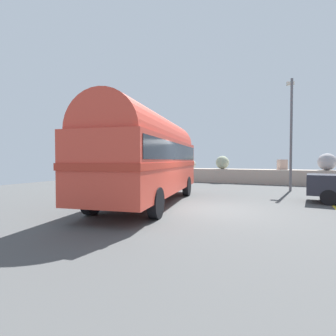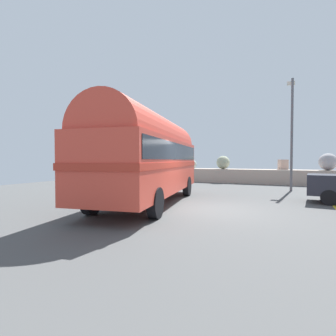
{
  "view_description": "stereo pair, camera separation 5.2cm",
  "coord_description": "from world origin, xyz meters",
  "views": [
    {
      "loc": [
        2.48,
        -9.03,
        1.8
      ],
      "look_at": [
        -1.95,
        0.47,
        1.48
      ],
      "focal_mm": 27.53,
      "sensor_mm": 36.0,
      "label": 1
    },
    {
      "loc": [
        2.52,
        -9.01,
        1.8
      ],
      "look_at": [
        -1.95,
        0.47,
        1.48
      ],
      "focal_mm": 27.53,
      "sensor_mm": 36.0,
      "label": 2
    }
  ],
  "objects": [
    {
      "name": "lamp_post",
      "position": [
        2.63,
        7.57,
        3.66
      ],
      "size": [
        0.44,
        0.87,
        6.5
      ],
      "color": "#5B5B60",
      "rests_on": "ground"
    },
    {
      "name": "vintage_coach",
      "position": [
        -2.7,
        0.25,
        2.05
      ],
      "size": [
        3.94,
        8.88,
        3.7
      ],
      "rotation": [
        0.0,
        0.0,
        0.18
      ],
      "color": "black",
      "rests_on": "ground"
    },
    {
      "name": "breakwater",
      "position": [
        0.31,
        11.8,
        0.67
      ],
      "size": [
        31.36,
        1.81,
        2.39
      ],
      "color": "#AD9D8E",
      "rests_on": "ground"
    },
    {
      "name": "ground",
      "position": [
        0.0,
        0.0,
        0.01
      ],
      "size": [
        32.0,
        26.0,
        0.02
      ],
      "color": "#4A4C4C"
    }
  ]
}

